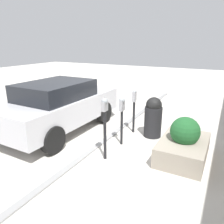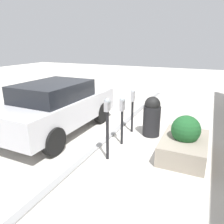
# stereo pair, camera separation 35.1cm
# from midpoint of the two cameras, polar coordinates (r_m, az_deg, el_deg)

# --- Properties ---
(ground_plane) EXTENTS (40.00, 40.00, 0.00)m
(ground_plane) POSITION_cam_midpoint_polar(r_m,az_deg,el_deg) (6.32, -2.71, -7.55)
(ground_plane) COLOR beige
(curb_strip) EXTENTS (13.50, 0.16, 0.04)m
(curb_strip) POSITION_cam_midpoint_polar(r_m,az_deg,el_deg) (6.35, -3.36, -7.25)
(curb_strip) COLOR gray
(curb_strip) RESTS_ON ground_plane
(parking_meter_nearest) EXTENTS (0.17, 0.15, 1.51)m
(parking_meter_nearest) POSITION_cam_midpoint_polar(r_m,az_deg,el_deg) (5.01, -3.24, -2.10)
(parking_meter_nearest) COLOR black
(parking_meter_nearest) RESTS_ON ground_plane
(parking_meter_second) EXTENTS (0.18, 0.16, 1.34)m
(parking_meter_second) POSITION_cam_midpoint_polar(r_m,az_deg,el_deg) (5.79, 0.94, 0.06)
(parking_meter_second) COLOR black
(parking_meter_second) RESTS_ON ground_plane
(parking_meter_middle) EXTENTS (0.14, 0.12, 1.36)m
(parking_meter_middle) POSITION_cam_midpoint_polar(r_m,az_deg,el_deg) (6.66, 3.87, 1.75)
(parking_meter_middle) COLOR black
(parking_meter_middle) RESTS_ON ground_plane
(planter_box) EXTENTS (1.63, 1.06, 1.05)m
(planter_box) POSITION_cam_midpoint_polar(r_m,az_deg,el_deg) (5.60, 16.70, -7.57)
(planter_box) COLOR gray
(planter_box) RESTS_ON ground_plane
(parked_car_front) EXTENTS (4.15, 1.86, 1.59)m
(parked_car_front) POSITION_cam_midpoint_polar(r_m,az_deg,el_deg) (6.89, -15.53, 1.45)
(parked_car_front) COLOR #B7B7BC
(parked_car_front) RESTS_ON ground_plane
(trash_bin) EXTENTS (0.51, 0.51, 1.20)m
(trash_bin) POSITION_cam_midpoint_polar(r_m,az_deg,el_deg) (6.55, 8.85, -1.12)
(trash_bin) COLOR black
(trash_bin) RESTS_ON ground_plane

